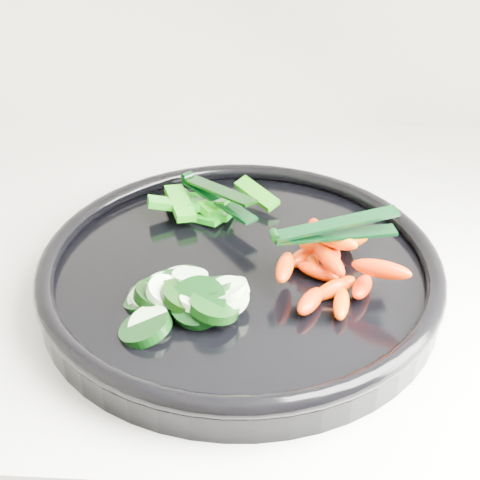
{
  "coord_description": "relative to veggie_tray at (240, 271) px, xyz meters",
  "views": [
    {
      "loc": [
        -0.43,
        1.11,
        1.32
      ],
      "look_at": [
        -0.46,
        1.61,
        0.99
      ],
      "focal_mm": 50.0,
      "sensor_mm": 36.0,
      "label": 1
    }
  ],
  "objects": [
    {
      "name": "carrot_pile",
      "position": [
        0.08,
        -0.01,
        0.02
      ],
      "size": [
        0.12,
        0.15,
        0.05
      ],
      "color": "#E83A00",
      "rests_on": "veggie_tray"
    },
    {
      "name": "veggie_tray",
      "position": [
        0.0,
        0.0,
        0.0
      ],
      "size": [
        0.42,
        0.42,
        0.04
      ],
      "color": "black",
      "rests_on": "counter"
    },
    {
      "name": "pepper_pile",
      "position": [
        -0.04,
        0.1,
        0.01
      ],
      "size": [
        0.14,
        0.09,
        0.04
      ],
      "color": "#0A6A0A",
      "rests_on": "veggie_tray"
    },
    {
      "name": "tong_carrot",
      "position": [
        0.08,
        -0.01,
        0.05
      ],
      "size": [
        0.11,
        0.04,
        0.02
      ],
      "color": "black",
      "rests_on": "carrot_pile"
    },
    {
      "name": "cucumber_pile",
      "position": [
        -0.05,
        -0.06,
        0.01
      ],
      "size": [
        0.12,
        0.12,
        0.04
      ],
      "color": "black",
      "rests_on": "veggie_tray"
    },
    {
      "name": "tong_pepper",
      "position": [
        -0.03,
        0.09,
        0.03
      ],
      "size": [
        0.09,
        0.09,
        0.02
      ],
      "color": "black",
      "rests_on": "pepper_pile"
    }
  ]
}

